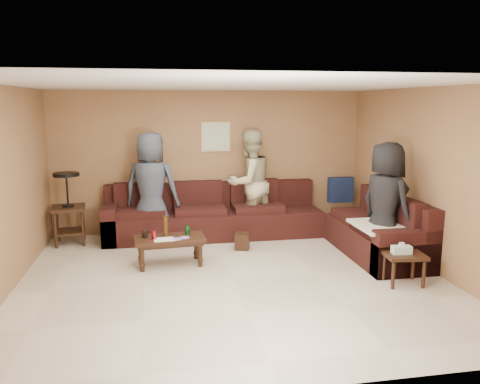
{
  "coord_description": "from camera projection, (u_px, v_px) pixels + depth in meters",
  "views": [
    {
      "loc": [
        -0.93,
        -5.77,
        2.27
      ],
      "look_at": [
        0.25,
        0.85,
        1.0
      ],
      "focal_mm": 35.0,
      "sensor_mm": 36.0,
      "label": 1
    }
  ],
  "objects": [
    {
      "name": "room",
      "position": [
        232.0,
        153.0,
        5.86
      ],
      "size": [
        5.6,
        5.5,
        2.5
      ],
      "color": "beige",
      "rests_on": "ground"
    },
    {
      "name": "sectional_sofa",
      "position": [
        267.0,
        224.0,
        7.72
      ],
      "size": [
        4.65,
        2.9,
        0.97
      ],
      "color": "black",
      "rests_on": "ground"
    },
    {
      "name": "coffee_table",
      "position": [
        169.0,
        241.0,
        6.64
      ],
      "size": [
        1.02,
        0.57,
        0.69
      ],
      "rotation": [
        0.0,
        0.0,
        0.08
      ],
      "color": "black",
      "rests_on": "ground"
    },
    {
      "name": "end_table_left",
      "position": [
        68.0,
        207.0,
        7.61
      ],
      "size": [
        0.58,
        0.58,
        1.18
      ],
      "rotation": [
        0.0,
        0.0,
        0.14
      ],
      "color": "black",
      "rests_on": "ground"
    },
    {
      "name": "side_table_right",
      "position": [
        404.0,
        257.0,
        5.93
      ],
      "size": [
        0.53,
        0.45,
        0.55
      ],
      "rotation": [
        0.0,
        0.0,
        -0.09
      ],
      "color": "black",
      "rests_on": "ground"
    },
    {
      "name": "waste_bin",
      "position": [
        242.0,
        241.0,
        7.4
      ],
      "size": [
        0.27,
        0.27,
        0.26
      ],
      "primitive_type": "cube",
      "rotation": [
        0.0,
        0.0,
        -0.3
      ],
      "color": "black",
      "rests_on": "ground"
    },
    {
      "name": "wall_art",
      "position": [
        216.0,
        137.0,
        8.27
      ],
      "size": [
        0.52,
        0.04,
        0.52
      ],
      "color": "tan",
      "rests_on": "ground"
    },
    {
      "name": "person_left",
      "position": [
        151.0,
        188.0,
        7.66
      ],
      "size": [
        1.02,
        0.81,
        1.84
      ],
      "primitive_type": "imported",
      "rotation": [
        0.0,
        0.0,
        2.86
      ],
      "color": "#343B48",
      "rests_on": "ground"
    },
    {
      "name": "person_middle",
      "position": [
        249.0,
        183.0,
        8.12
      ],
      "size": [
        1.11,
        1.03,
        1.84
      ],
      "primitive_type": "imported",
      "rotation": [
        0.0,
        0.0,
        3.61
      ],
      "color": "tan",
      "rests_on": "ground"
    },
    {
      "name": "person_right",
      "position": [
        385.0,
        204.0,
        6.61
      ],
      "size": [
        0.81,
        0.99,
        1.76
      ],
      "primitive_type": "imported",
      "rotation": [
        0.0,
        0.0,
        1.9
      ],
      "color": "black",
      "rests_on": "ground"
    }
  ]
}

